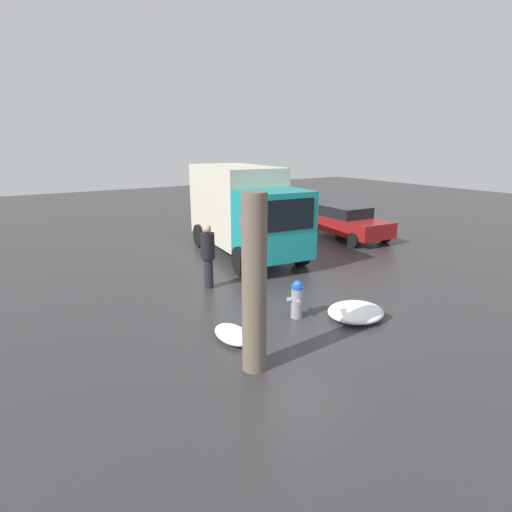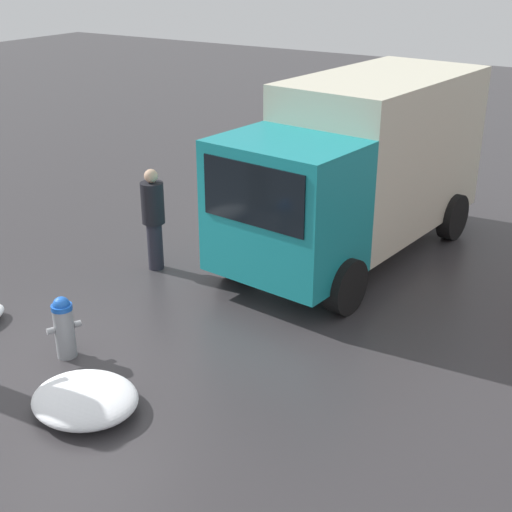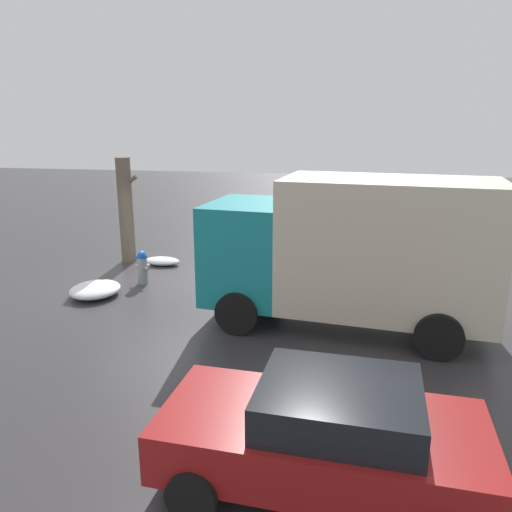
{
  "view_description": "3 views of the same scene",
  "coord_description": "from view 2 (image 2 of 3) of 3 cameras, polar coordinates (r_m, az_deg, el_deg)",
  "views": [
    {
      "loc": [
        -6.86,
        5.52,
        4.0
      ],
      "look_at": [
        2.46,
        -0.42,
        0.87
      ],
      "focal_mm": 28.0,
      "sensor_mm": 36.0,
      "label": 1
    },
    {
      "loc": [
        -5.87,
        -6.84,
        5.28
      ],
      "look_at": [
        2.52,
        -1.55,
        0.96
      ],
      "focal_mm": 50.0,
      "sensor_mm": 36.0,
      "label": 2
    },
    {
      "loc": [
        5.5,
        -12.12,
        4.3
      ],
      "look_at": [
        3.22,
        -0.39,
        1.05
      ],
      "focal_mm": 35.0,
      "sensor_mm": 36.0,
      "label": 3
    }
  ],
  "objects": [
    {
      "name": "pedestrian",
      "position": [
        12.49,
        -8.21,
        3.22
      ],
      "size": [
        0.4,
        0.4,
        1.83
      ],
      "rotation": [
        0.0,
        0.0,
        3.3
      ],
      "color": "#23232D",
      "rests_on": "ground_plane"
    },
    {
      "name": "ground_plane",
      "position": [
        10.45,
        -14.84,
        -7.72
      ],
      "size": [
        60.0,
        60.0,
        0.0
      ],
      "primitive_type": "plane",
      "color": "#333033"
    },
    {
      "name": "fire_hydrant",
      "position": [
        10.22,
        -15.12,
        -5.44
      ],
      "size": [
        0.47,
        0.38,
        0.92
      ],
      "rotation": [
        0.0,
        0.0,
        1.12
      ],
      "color": "gray",
      "rests_on": "ground_plane"
    },
    {
      "name": "delivery_truck",
      "position": [
        12.97,
        8.37,
        7.32
      ],
      "size": [
        6.14,
        2.98,
        3.2
      ],
      "rotation": [
        0.0,
        0.0,
        1.47
      ],
      "color": "teal",
      "rests_on": "ground_plane"
    },
    {
      "name": "snow_pile_curbside",
      "position": [
        9.19,
        -13.51,
        -11.08
      ],
      "size": [
        1.22,
        1.37,
        0.32
      ],
      "color": "white",
      "rests_on": "ground_plane"
    }
  ]
}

